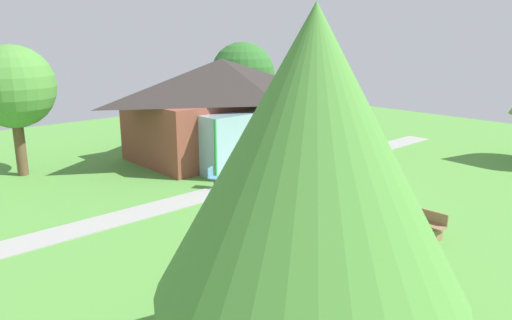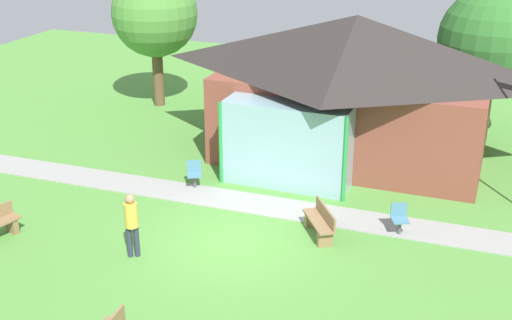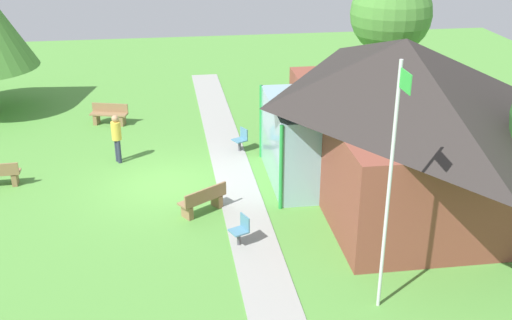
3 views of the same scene
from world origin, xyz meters
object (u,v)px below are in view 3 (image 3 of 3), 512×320
Objects in this scene: bench_mid_left at (109,115)px; tree_behind_pavilion_left at (391,14)px; bench_rear_near_path at (203,201)px; pavilion at (394,115)px; flagpole at (390,181)px; patio_chair_lawn_spare at (241,231)px; patio_chair_west at (241,140)px; visitor_strolling_lawn at (117,135)px.

tree_behind_pavilion_left is at bearing -156.98° from bench_mid_left.
bench_mid_left is 0.28× the size of tree_behind_pavilion_left.
bench_rear_near_path is 0.95× the size of bench_mid_left.
flagpole is (5.76, -2.19, 0.64)m from pavilion.
flagpole is at bearing -20.81° from pavilion.
pavilion is at bearing -27.36° from bench_rear_near_path.
flagpole reaches higher than pavilion.
patio_chair_lawn_spare is (1.96, 0.89, 0.01)m from bench_rear_near_path.
patio_chair_west is at bearing -168.00° from flagpole.
patio_chair_west is at bearing -132.44° from pavilion.
tree_behind_pavilion_left is (-9.64, 8.85, 3.46)m from bench_rear_near_path.
bench_mid_left is 12.73m from tree_behind_pavilion_left.
pavilion reaches higher than patio_chair_west.
bench_mid_left is 1.82× the size of patio_chair_lawn_spare.
patio_chair_lawn_spare is 7.13m from visitor_strolling_lawn.
pavilion is 12.03m from bench_mid_left.
patio_chair_west is at bearing 35.99° from bench_rear_near_path.
flagpole reaches higher than tree_behind_pavilion_left.
patio_chair_lawn_spare is at bearing 128.40° from bench_mid_left.
visitor_strolling_lawn is at bearing 67.92° from patio_chair_west.
flagpole is 11.47m from visitor_strolling_lawn.
flagpole is 3.90× the size of bench_rear_near_path.
pavilion is at bearing 159.19° from flagpole.
patio_chair_lawn_spare is (6.50, -0.78, 0.00)m from patio_chair_west.
bench_mid_left is at bearing -82.83° from tree_behind_pavilion_left.
tree_behind_pavilion_left is at bearing 160.77° from flagpole.
flagpole is 5.05m from patio_chair_lawn_spare.
visitor_strolling_lawn is at bearing 114.24° from bench_mid_left.
pavilion is 1.73× the size of tree_behind_pavilion_left.
pavilion is at bearing 156.87° from bench_mid_left.
patio_chair_lawn_spare is at bearing -99.54° from bench_rear_near_path.
patio_chair_lawn_spare is (-3.12, -2.83, -2.78)m from flagpole.
patio_chair_west is at bearing -112.69° from visitor_strolling_lawn.
bench_mid_left is 6.12m from patio_chair_west.
flagpole is at bearing -19.23° from tree_behind_pavilion_left.
flagpole is 6.76× the size of patio_chair_west.
patio_chair_lawn_spare is (10.08, 4.18, 0.01)m from bench_mid_left.
visitor_strolling_lawn reaches higher than bench_mid_left.
bench_mid_left is 10.91m from patio_chair_lawn_spare.
bench_mid_left is (-13.20, -7.01, -2.80)m from flagpole.
visitor_strolling_lawn reaches higher than patio_chair_lawn_spare.
bench_rear_near_path is at bearing 0.50° from patio_chair_lawn_spare.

